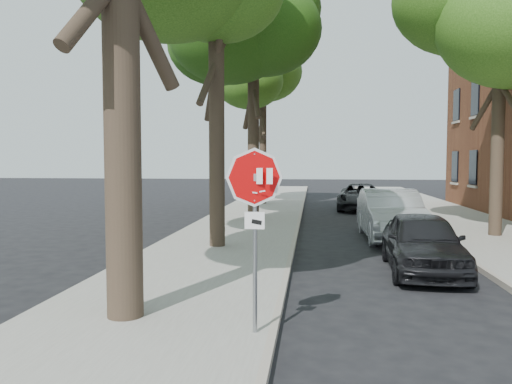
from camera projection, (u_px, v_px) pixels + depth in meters
ground at (304, 342)px, 7.00m from camera, size 120.00×120.00×0.00m
sidewalk_left at (245, 225)px, 19.18m from camera, size 4.00×55.00×0.12m
sidewalk_right at (475, 228)px, 18.21m from camera, size 4.00×55.00×0.12m
curb_left at (298, 226)px, 18.94m from camera, size 0.12×55.00×0.13m
curb_right at (417, 227)px, 18.44m from camera, size 0.12×55.00×0.13m
stop_sign at (255, 204)px, 6.93m from camera, size 0.76×0.34×2.61m
tree_mid_b at (253, 29)px, 20.76m from camera, size 5.88×5.46×10.36m
tree_far at (263, 76)px, 27.78m from camera, size 5.29×4.91×9.33m
tree_right at (500, 14)px, 15.88m from camera, size 5.29×4.91×9.33m
car_a at (423, 242)px, 11.35m from camera, size 1.82×4.10×1.37m
car_b at (391, 215)px, 16.05m from camera, size 1.77×4.89×1.60m
car_d at (361, 197)px, 25.46m from camera, size 2.73×5.06×1.35m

